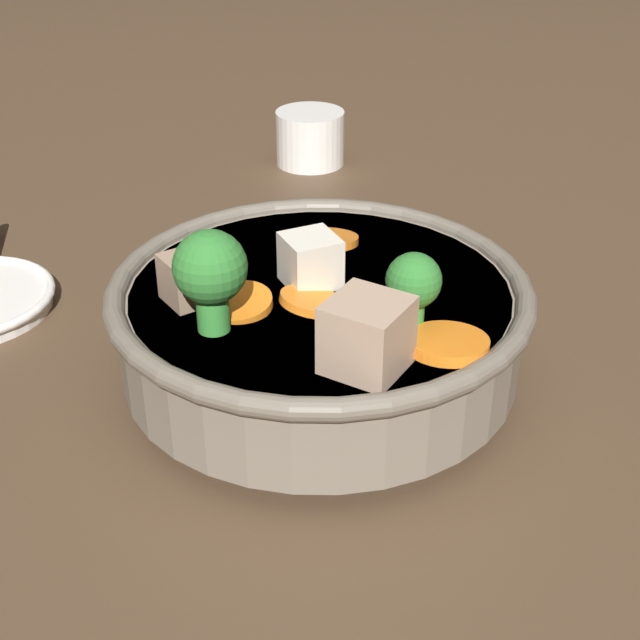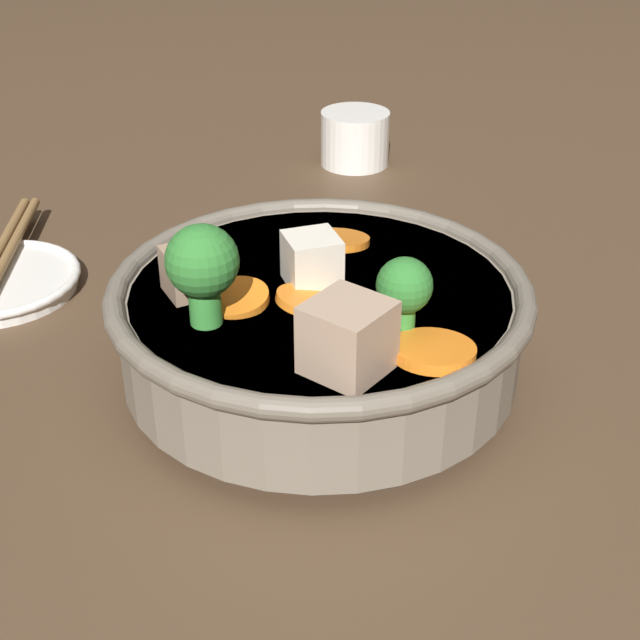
% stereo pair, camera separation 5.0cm
% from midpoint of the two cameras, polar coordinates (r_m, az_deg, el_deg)
% --- Properties ---
extents(ground_plane, '(3.00, 3.00, 0.00)m').
position_cam_midpoint_polar(ground_plane, '(0.53, 2.75, -3.85)').
color(ground_plane, '#4C3826').
extents(stirfry_bowl, '(0.24, 0.24, 0.12)m').
position_cam_midpoint_polar(stirfry_bowl, '(0.50, 2.81, 0.05)').
color(stirfry_bowl, slate).
rests_on(stirfry_bowl, ground_plane).
extents(tea_cup, '(0.06, 0.06, 0.05)m').
position_cam_midpoint_polar(tea_cup, '(0.83, 4.02, 11.53)').
color(tea_cup, white).
rests_on(tea_cup, ground_plane).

